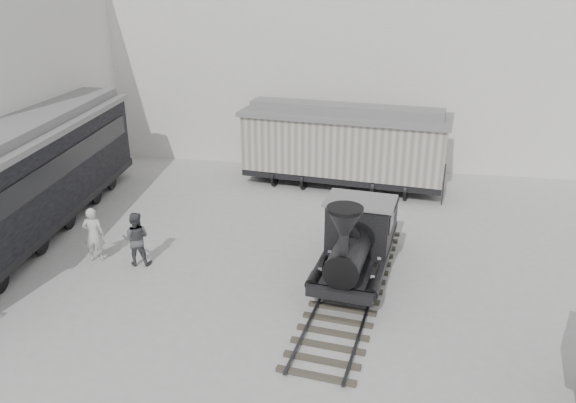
% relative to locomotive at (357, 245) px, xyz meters
% --- Properties ---
extents(ground, '(90.00, 90.00, 0.00)m').
position_rel_locomotive_xyz_m(ground, '(-1.40, -3.26, -1.13)').
color(ground, '#9E9E9B').
extents(north_wall, '(34.00, 2.51, 11.00)m').
position_rel_locomotive_xyz_m(north_wall, '(-1.40, 11.72, 4.42)').
color(north_wall, silver).
rests_on(north_wall, ground).
extents(locomotive, '(2.99, 8.84, 3.06)m').
position_rel_locomotive_xyz_m(locomotive, '(0.00, 0.00, 0.00)').
color(locomotive, '#353129').
rests_on(locomotive, ground).
extents(boxcar, '(9.01, 3.85, 3.58)m').
position_rel_locomotive_xyz_m(boxcar, '(-1.03, 8.04, 0.74)').
color(boxcar, black).
rests_on(boxcar, ground).
extents(passenger_coach, '(4.04, 14.19, 3.75)m').
position_rel_locomotive_xyz_m(passenger_coach, '(-11.51, 1.30, 0.94)').
color(passenger_coach, black).
rests_on(passenger_coach, ground).
extents(visitor_a, '(0.74, 0.56, 1.83)m').
position_rel_locomotive_xyz_m(visitor_a, '(-8.29, -0.25, -0.22)').
color(visitor_a, silver).
rests_on(visitor_a, ground).
extents(visitor_b, '(0.96, 0.80, 1.77)m').
position_rel_locomotive_xyz_m(visitor_b, '(-6.87, -0.25, -0.25)').
color(visitor_b, '#494A4E').
rests_on(visitor_b, ground).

